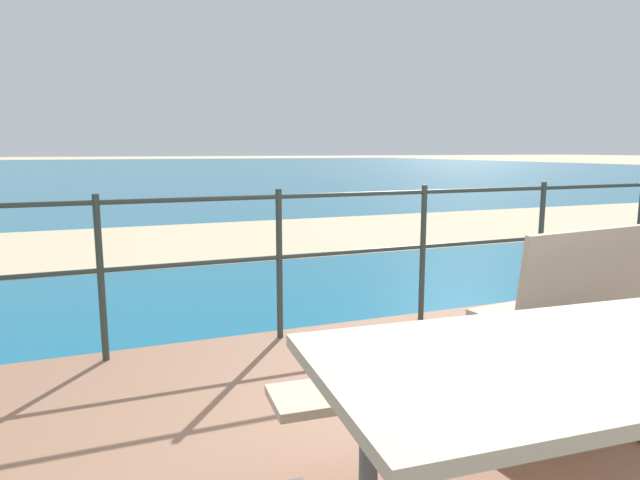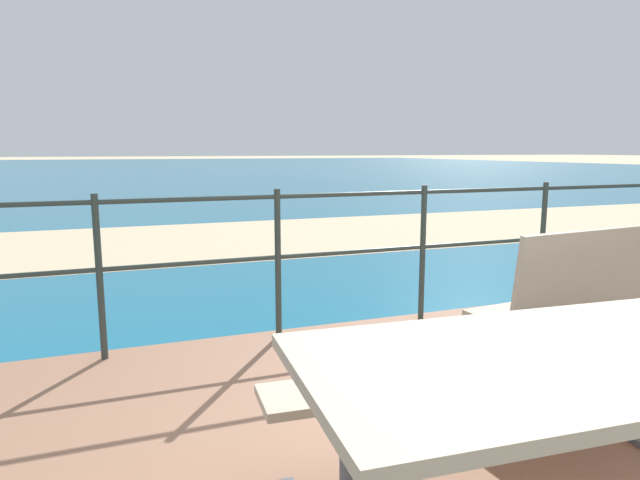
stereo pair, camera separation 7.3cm
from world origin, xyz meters
The scene contains 5 objects.
sea_water centered at (0.00, 40.00, 0.01)m, with size 90.00×90.00×0.01m, color #196B8E.
beach_strip centered at (0.00, 7.35, 0.01)m, with size 54.00×3.91×0.01m, color beige.
picnic_table centered at (-0.30, -0.08, 0.65)m, with size 1.97×1.62×0.77m.
park_bench centered at (0.86, 1.03, 0.61)m, with size 1.45×0.56×0.94m.
railing_fence centered at (0.00, 2.45, 0.73)m, with size 5.94×0.04×1.07m.
Camera 2 is at (-1.66, -1.24, 1.41)m, focal length 30.90 mm.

